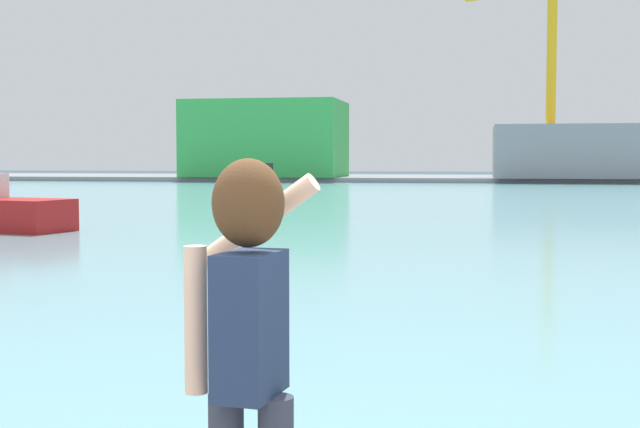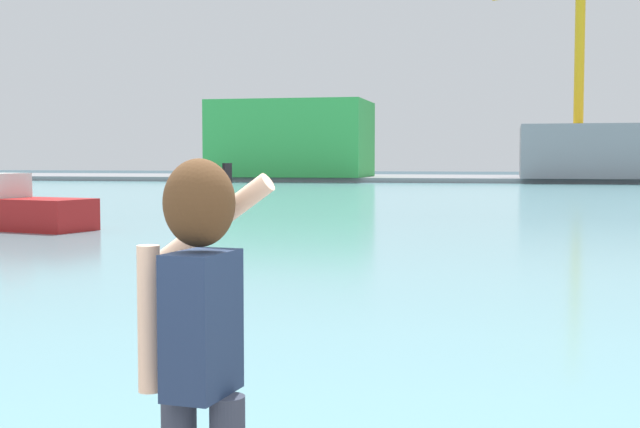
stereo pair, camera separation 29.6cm
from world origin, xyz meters
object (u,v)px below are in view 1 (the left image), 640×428
object	(u,v)px
warehouse_right	(575,152)
port_crane	(543,63)
person_photographer	(248,333)
warehouse_left	(266,139)

from	to	relation	value
warehouse_right	port_crane	size ratio (longest dim) A/B	0.81
person_photographer	warehouse_left	world-z (taller)	warehouse_left
port_crane	warehouse_right	bearing A→B (deg)	-29.76
warehouse_left	person_photographer	bearing A→B (deg)	-75.93
person_photographer	warehouse_right	distance (m)	87.90
person_photographer	warehouse_right	world-z (taller)	warehouse_right
person_photographer	port_crane	world-z (taller)	port_crane
warehouse_right	person_photographer	bearing A→B (deg)	-96.59
person_photographer	warehouse_left	distance (m)	89.01
warehouse_right	port_crane	distance (m)	9.82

